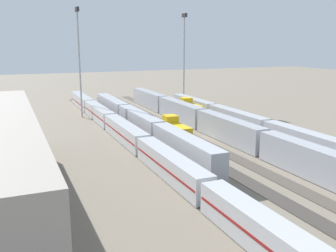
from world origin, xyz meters
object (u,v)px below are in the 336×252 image
train_on_track_1 (190,109)px  train_on_track_0 (263,127)px  train_on_track_4 (175,131)px  train_on_track_6 (125,132)px  light_mast_1 (79,49)px  train_on_track_5 (140,123)px  train_on_track_2 (229,130)px  light_mast_0 (184,48)px

train_on_track_1 → train_on_track_0: 27.08m
train_on_track_0 → train_on_track_4: size_ratio=9.06×
train_on_track_1 → train_on_track_4: size_ratio=1.00×
train_on_track_6 → train_on_track_1: size_ratio=11.98×
light_mast_1 → train_on_track_5: bearing=-162.4°
train_on_track_4 → light_mast_1: size_ratio=0.34×
train_on_track_2 → train_on_track_4: (5.11, 10.00, -0.46)m
train_on_track_4 → light_mast_0: (44.54, -23.02, 16.59)m
light_mast_0 → light_mast_1: size_ratio=1.00×
train_on_track_2 → train_on_track_0: train_on_track_2 is taller
train_on_track_2 → light_mast_0: size_ratio=4.02×
train_on_track_0 → train_on_track_4: bearing=80.3°
train_on_track_6 → train_on_track_4: size_ratio=11.98×
train_on_track_0 → light_mast_1: bearing=41.0°
train_on_track_4 → light_mast_0: light_mast_0 is taller
train_on_track_2 → train_on_track_0: 10.15m
train_on_track_5 → light_mast_0: size_ratio=2.39×
light_mast_0 → light_mast_1: light_mast_0 is taller
light_mast_0 → train_on_track_5: bearing=141.9°
train_on_track_2 → train_on_track_1: 28.73m
train_on_track_6 → train_on_track_0: train_on_track_0 is taller
train_on_track_1 → light_mast_0: light_mast_0 is taller
light_mast_0 → train_on_track_0: bearing=176.4°
light_mast_1 → train_on_track_2: bearing=-149.8°
train_on_track_6 → light_mast_0: 55.16m
train_on_track_6 → light_mast_0: bearing=-38.9°
train_on_track_1 → train_on_track_4: same height
train_on_track_1 → light_mast_0: size_ratio=0.34×
train_on_track_1 → train_on_track_4: bearing=147.1°
train_on_track_1 → train_on_track_0: bearing=-169.4°
train_on_track_5 → light_mast_1: size_ratio=2.40×
train_on_track_6 → train_on_track_2: (-8.76, -20.00, 0.60)m
train_on_track_2 → train_on_track_1: size_ratio=11.98×
train_on_track_2 → train_on_track_1: same height
train_on_track_5 → light_mast_1: (25.94, 8.24, 16.12)m
light_mast_1 → train_on_track_0: bearing=-139.0°
train_on_track_0 → light_mast_0: light_mast_0 is taller
train_on_track_6 → train_on_track_4: (-3.65, -10.00, 0.14)m
train_on_track_2 → train_on_track_0: size_ratio=1.32×
train_on_track_6 → train_on_track_1: train_on_track_1 is taller
train_on_track_6 → train_on_track_0: (-7.09, -30.00, 0.07)m
train_on_track_4 → light_mast_1: 40.75m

